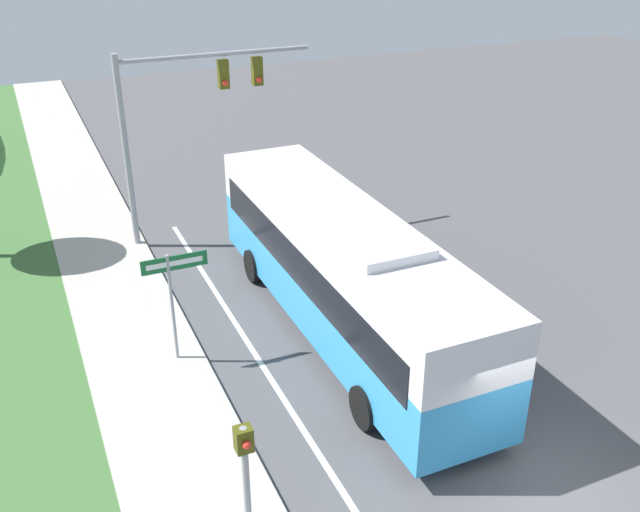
# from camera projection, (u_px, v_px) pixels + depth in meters

# --- Properties ---
(ground_plane) EXTENTS (80.00, 80.00, 0.00)m
(ground_plane) POSITION_uv_depth(u_px,v_px,m) (539.00, 484.00, 13.90)
(ground_plane) COLOR #4C4C4F
(bus) EXTENTS (2.67, 11.68, 3.51)m
(bus) POSITION_uv_depth(u_px,v_px,m) (343.00, 266.00, 17.97)
(bus) COLOR #3393D1
(bus) RESTS_ON ground_plane
(signal_gantry) EXTENTS (6.22, 0.41, 6.21)m
(signal_gantry) POSITION_uv_depth(u_px,v_px,m) (183.00, 107.00, 22.21)
(signal_gantry) COLOR #939399
(signal_gantry) RESTS_ON ground_plane
(pedestrian_signal) EXTENTS (0.28, 0.34, 2.84)m
(pedestrian_signal) POSITION_uv_depth(u_px,v_px,m) (246.00, 472.00, 11.48)
(pedestrian_signal) COLOR #939399
(pedestrian_signal) RESTS_ON ground_plane
(street_sign) EXTENTS (1.56, 0.08, 2.93)m
(street_sign) POSITION_uv_depth(u_px,v_px,m) (174.00, 287.00, 16.71)
(street_sign) COLOR #939399
(street_sign) RESTS_ON ground_plane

